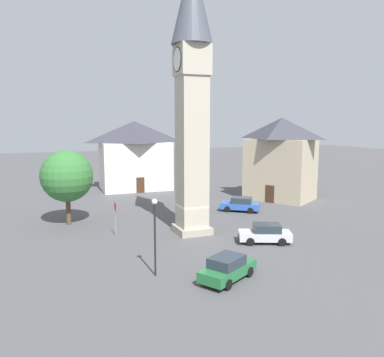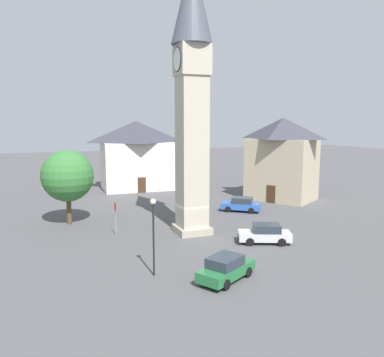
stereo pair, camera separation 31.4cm
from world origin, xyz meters
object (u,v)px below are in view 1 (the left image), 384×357
at_px(pedestrian, 195,198).
at_px(building_shop_left, 135,155).
at_px(lamp_post, 155,225).
at_px(tree, 67,176).
at_px(road_sign, 115,214).
at_px(car_red_corner, 228,268).
at_px(clock_tower, 192,73).
at_px(car_blue_kerb, 240,204).
at_px(building_corner_back, 281,158).
at_px(car_silver_kerb, 265,233).

height_order(pedestrian, building_shop_left, building_shop_left).
height_order(building_shop_left, lamp_post, building_shop_left).
distance_m(tree, road_sign, 6.83).
relative_size(building_shop_left, road_sign, 3.61).
distance_m(tree, building_shop_left, 19.93).
distance_m(car_red_corner, pedestrian, 20.86).
distance_m(clock_tower, road_sign, 13.27).
bearing_deg(road_sign, car_red_corner, 20.72).
xyz_separation_m(clock_tower, road_sign, (-1.55, -6.31, -11.57)).
bearing_deg(car_blue_kerb, road_sign, -73.58).
height_order(tree, building_corner_back, building_corner_back).
relative_size(building_corner_back, road_sign, 3.58).
bearing_deg(building_corner_back, car_blue_kerb, -61.61).
distance_m(lamp_post, road_sign, 9.80).
distance_m(car_blue_kerb, car_red_corner, 18.79).
relative_size(clock_tower, tree, 3.29).
xyz_separation_m(car_silver_kerb, building_corner_back, (-14.75, 11.27, 4.34)).
height_order(car_silver_kerb, pedestrian, pedestrian).
relative_size(car_blue_kerb, car_red_corner, 0.97).
bearing_deg(pedestrian, lamp_post, -28.96).
xyz_separation_m(car_blue_kerb, car_silver_kerb, (10.54, -3.50, 0.00)).
bearing_deg(building_corner_back, lamp_post, -49.72).
relative_size(tree, building_corner_back, 0.70).
relative_size(lamp_post, road_sign, 1.75).
relative_size(car_silver_kerb, building_corner_back, 0.45).
xyz_separation_m(car_silver_kerb, car_red_corner, (5.59, -6.14, 0.00)).
bearing_deg(building_shop_left, pedestrian, 13.55).
bearing_deg(car_silver_kerb, lamp_post, -71.73).
bearing_deg(car_red_corner, clock_tower, 170.25).
height_order(car_silver_kerb, building_shop_left, building_shop_left).
bearing_deg(car_blue_kerb, building_corner_back, 118.39).
xyz_separation_m(tree, building_shop_left, (-16.97, 10.44, 0.34)).
bearing_deg(road_sign, lamp_post, 3.75).
height_order(tree, road_sign, tree).
xyz_separation_m(pedestrian, lamp_post, (17.73, -9.81, 2.28)).
bearing_deg(clock_tower, lamp_post, -34.92).
bearing_deg(clock_tower, road_sign, -103.80).
bearing_deg(clock_tower, car_silver_kerb, 42.10).
bearing_deg(car_blue_kerb, building_shop_left, -158.44).
xyz_separation_m(car_silver_kerb, lamp_post, (3.31, -10.03, 2.53)).
bearing_deg(pedestrian, car_red_corner, -16.49).
bearing_deg(clock_tower, building_shop_left, 178.29).
xyz_separation_m(car_blue_kerb, building_corner_back, (-4.20, 7.77, 4.34)).
relative_size(tree, lamp_post, 1.42).
relative_size(car_red_corner, building_corner_back, 0.44).
relative_size(clock_tower, car_red_corner, 5.20).
distance_m(building_shop_left, lamp_post, 32.61).
bearing_deg(pedestrian, road_sign, -52.39).
relative_size(car_blue_kerb, pedestrian, 2.54).
relative_size(clock_tower, car_blue_kerb, 5.34).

